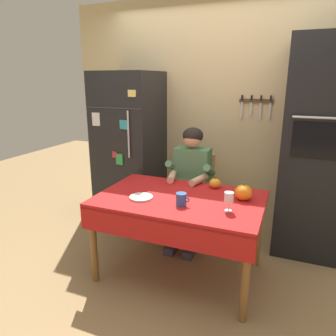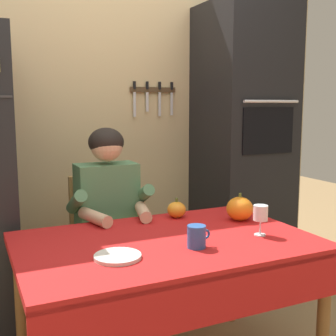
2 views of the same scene
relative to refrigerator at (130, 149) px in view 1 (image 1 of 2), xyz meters
name	(u,v)px [view 1 (image 1 of 2)]	position (x,y,z in m)	size (l,w,h in m)	color
ground_plane	(175,278)	(0.95, -0.96, -0.90)	(10.00, 10.00, 0.00)	#93754C
back_wall_assembly	(221,116)	(1.00, 0.39, 0.40)	(3.70, 0.13, 2.60)	#D1B784
refrigerator	(130,149)	(0.00, 0.00, 0.00)	(0.68, 0.71, 1.80)	black
wall_oven	(314,150)	(2.00, 0.04, 0.15)	(0.60, 0.64, 2.10)	black
dining_table	(179,207)	(0.95, -0.88, -0.24)	(1.40, 0.90, 0.74)	brown
chair_behind_person	(195,192)	(0.85, -0.09, -0.39)	(0.40, 0.40, 0.93)	tan
seated_person	(190,177)	(0.85, -0.28, -0.16)	(0.47, 0.55, 1.25)	#38384C
coffee_mug	(181,199)	(1.02, -1.03, -0.11)	(0.11, 0.09, 0.10)	#2D569E
wine_glass	(229,198)	(1.39, -1.00, -0.05)	(0.07, 0.07, 0.15)	white
pumpkin_large	(215,183)	(1.17, -0.52, -0.11)	(0.11, 0.11, 0.11)	orange
pumpkin_medium	(244,192)	(1.46, -0.72, -0.09)	(0.15, 0.15, 0.15)	orange
serving_tray	(141,197)	(0.66, -1.01, -0.15)	(0.20, 0.20, 0.02)	silver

